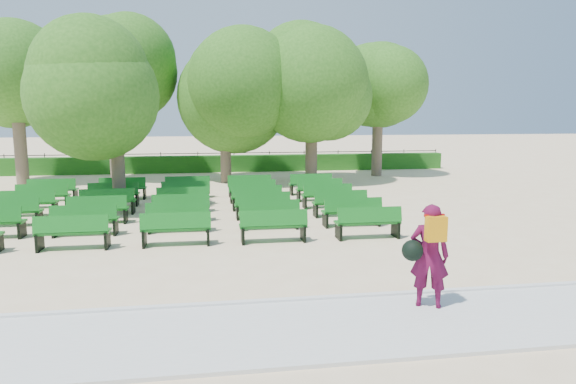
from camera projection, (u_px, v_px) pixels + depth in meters
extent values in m
plane|color=beige|center=(227.00, 226.00, 14.62)|extent=(120.00, 120.00, 0.00)
cube|color=silver|center=(248.00, 334.00, 7.40)|extent=(30.00, 2.20, 0.06)
cube|color=silver|center=(242.00, 304.00, 8.52)|extent=(30.00, 0.12, 0.10)
cube|color=#1E5917|center=(216.00, 164.00, 28.22)|extent=(26.00, 0.70, 0.90)
cube|color=#126819|center=(183.00, 203.00, 16.01)|extent=(1.68, 0.48, 0.06)
cube|color=#126819|center=(183.00, 197.00, 15.79)|extent=(1.67, 0.14, 0.39)
cylinder|color=brown|center=(118.00, 166.00, 16.86)|extent=(0.43, 0.43, 2.93)
ellipsoid|color=#336C1D|center=(114.00, 85.00, 16.46)|extent=(4.25, 4.25, 3.82)
imported|color=#4F0B2B|center=(429.00, 256.00, 8.27)|extent=(0.73, 0.62, 1.70)
cube|color=orange|center=(436.00, 229.00, 8.01)|extent=(0.32, 0.16, 0.40)
sphere|color=black|center=(412.00, 251.00, 8.15)|extent=(0.34, 0.34, 0.34)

